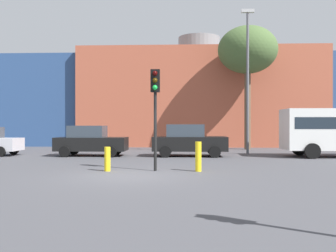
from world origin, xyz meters
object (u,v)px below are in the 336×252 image
(parked_car_1, at_px, (91,141))
(traffic_light_island, at_px, (155,96))
(bare_tree_0, at_px, (248,51))
(bollard_yellow_0, at_px, (107,159))
(bollard_yellow_1, at_px, (198,157))
(parked_car_2, at_px, (189,140))
(street_lamp, at_px, (248,73))

(parked_car_1, xyz_separation_m, traffic_light_island, (4.34, -6.99, 2.08))
(bare_tree_0, distance_m, bollard_yellow_0, 16.98)
(bollard_yellow_1, bearing_deg, parked_car_1, 130.50)
(parked_car_2, distance_m, bollard_yellow_0, 7.89)
(parked_car_2, bearing_deg, bollard_yellow_1, -87.50)
(traffic_light_island, bearing_deg, bollard_yellow_1, 87.59)
(parked_car_1, distance_m, traffic_light_island, 8.49)
(parked_car_2, height_order, bollard_yellow_0, parked_car_2)
(street_lamp, bearing_deg, bare_tree_0, 80.73)
(bare_tree_0, relative_size, bollard_yellow_1, 7.84)
(traffic_light_island, bearing_deg, street_lamp, 150.63)
(traffic_light_island, height_order, bollard_yellow_1, traffic_light_island)
(parked_car_2, xyz_separation_m, bare_tree_0, (4.43, 6.34, 6.38))
(traffic_light_island, distance_m, bollard_yellow_0, 3.12)
(bare_tree_0, xyz_separation_m, bollard_yellow_1, (-4.12, -13.42, -6.72))
(parked_car_2, bearing_deg, traffic_light_island, -101.29)
(parked_car_1, height_order, bollard_yellow_1, parked_car_1)
(parked_car_2, bearing_deg, street_lamp, 26.19)
(bare_tree_0, height_order, bollard_yellow_1, bare_tree_0)
(street_lamp, bearing_deg, traffic_light_island, -120.03)
(parked_car_1, relative_size, street_lamp, 0.45)
(street_lamp, bearing_deg, bollard_yellow_1, -110.83)
(parked_car_2, xyz_separation_m, traffic_light_island, (-1.40, -6.99, 2.04))
(traffic_light_island, distance_m, bollard_yellow_1, 2.93)
(traffic_light_island, xyz_separation_m, bare_tree_0, (5.83, 13.33, 4.34))
(traffic_light_island, relative_size, street_lamp, 0.45)
(traffic_light_island, height_order, bare_tree_0, bare_tree_0)
(bare_tree_0, bearing_deg, street_lamp, -99.27)
(parked_car_1, distance_m, bare_tree_0, 13.60)
(parked_car_2, relative_size, bollard_yellow_0, 4.47)
(bollard_yellow_0, relative_size, street_lamp, 0.11)
(bollard_yellow_0, xyz_separation_m, street_lamp, (6.97, 8.98, 4.57))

